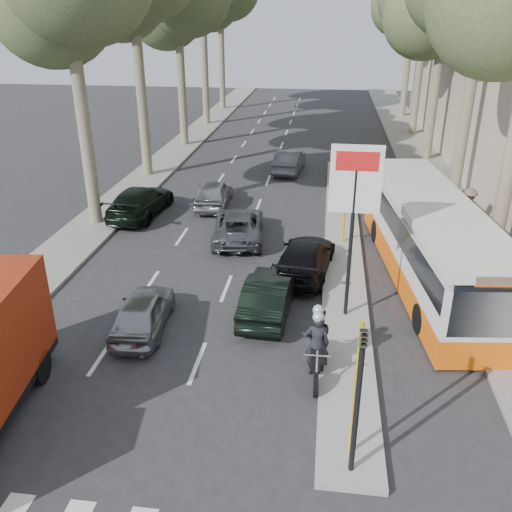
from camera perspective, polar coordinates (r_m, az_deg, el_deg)
The scene contains 17 objects.
ground at distance 13.88m, azimuth -4.36°, elevation -16.20°, with size 120.00×120.00×0.00m, color #28282B.
sidewalk_right at distance 36.91m, azimuth 17.22°, elevation 9.36°, with size 3.20×70.00×0.12m, color gray.
median_left at distance 40.64m, azimuth -7.63°, elevation 11.55°, with size 2.40×64.00×0.12m, color gray.
traffic_island at distance 23.09m, azimuth 9.09°, elevation 1.37°, with size 1.50×26.00×0.16m, color gray.
billboard at distance 16.19m, azimuth 10.22°, elevation 4.88°, with size 1.50×12.10×5.60m.
traffic_light_island at distance 10.97m, azimuth 10.83°, elevation -12.66°, with size 0.16×0.41×3.60m.
silver_hatchback at distance 16.99m, azimuth -11.82°, elevation -5.78°, with size 1.45×3.61×1.23m, color #98999F.
dark_hatchback at distance 17.48m, azimuth 1.34°, elevation -4.12°, with size 1.39×4.00×1.32m, color black.
queue_car_a at distance 23.22m, azimuth -1.86°, elevation 3.25°, with size 2.05×4.46×1.24m, color #515359.
queue_car_b at distance 20.17m, azimuth 5.19°, elevation -0.15°, with size 1.83×4.50×1.31m, color black.
queue_car_c at distance 27.29m, azimuth -4.50°, elevation 6.61°, with size 1.60×3.99×1.36m, color #9C9DA3.
queue_car_d at distance 33.34m, azimuth 3.54°, elevation 9.96°, with size 1.43×4.10×1.35m, color #4F5157.
queue_car_e at distance 26.50m, azimuth -12.07°, elevation 5.64°, with size 1.97×4.85×1.41m, color black.
city_bus at distance 20.30m, azimuth 17.82°, elevation 1.80°, with size 3.83×11.75×3.04m.
motorcycle at distance 14.80m, azimuth 6.42°, elevation -9.01°, with size 0.85×2.34×1.99m.
pedestrian_near at distance 22.59m, azimuth 19.34°, elevation 2.51°, with size 1.15×0.56×1.96m, color #433753.
pedestrian_far at distance 25.62m, azimuth 21.38°, elevation 4.65°, with size 1.21×0.54×1.88m, color #6B5C50.
Camera 1 is at (2.37, -10.26, 9.04)m, focal length 38.00 mm.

